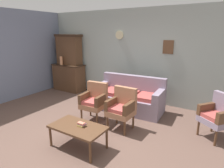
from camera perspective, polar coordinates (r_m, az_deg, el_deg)
ground_plane at (r=4.11m, az=-9.11°, el=-14.90°), size 7.68×7.68×0.00m
wall_back_with_decor at (r=5.83m, az=7.60°, el=8.24°), size 6.40×0.09×2.70m
side_cabinet at (r=7.08m, az=-12.61°, el=1.95°), size 1.16×0.55×0.93m
cabinet_upper_hutch at (r=6.98m, az=-12.61°, el=9.97°), size 0.99×0.38×1.03m
vase_on_cabinet at (r=6.93m, az=-14.79°, el=6.70°), size 0.10×0.10×0.30m
floral_couch at (r=5.19m, az=5.06°, el=-4.19°), size 1.84×0.91×0.90m
armchair_near_cabinet at (r=4.55m, az=-5.27°, el=-4.71°), size 0.56×0.53×0.90m
armchair_row_middle at (r=4.14m, az=2.92°, el=-6.74°), size 0.53×0.50×0.90m
wingback_chair_by_fireplace at (r=4.30m, az=28.89°, el=-7.91°), size 0.71×0.70×0.90m
coffee_table at (r=3.59m, az=-10.06°, el=-12.81°), size 1.00×0.56×0.42m
book_stack_on_table at (r=3.55m, az=-9.02°, el=-11.70°), size 0.14×0.10×0.07m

